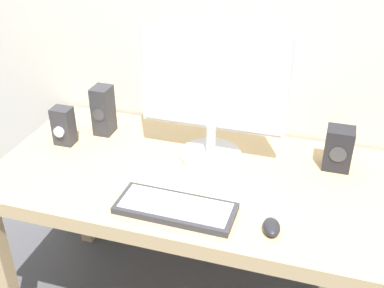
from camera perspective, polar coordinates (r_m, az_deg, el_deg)
name	(u,v)px	position (r m, az deg, el deg)	size (l,w,h in m)	color
desk	(188,189)	(1.79, -0.46, -5.47)	(1.42, 0.73, 0.75)	tan
monitor	(212,93)	(1.72, 2.47, 6.15)	(0.54, 0.24, 0.49)	silver
keyboard_primary	(176,208)	(1.55, -1.98, -7.67)	(0.39, 0.16, 0.02)	#333338
mouse	(271,227)	(1.49, 9.50, -9.78)	(0.05, 0.08, 0.03)	#232328
speaker_right	(338,149)	(1.81, 17.14, -0.53)	(0.10, 0.09, 0.16)	#232328
speaker_left	(103,110)	(1.98, -10.59, 3.99)	(0.07, 0.09, 0.20)	#333338
audio_controller	(63,126)	(1.95, -15.15, 2.09)	(0.08, 0.07, 0.15)	#333338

